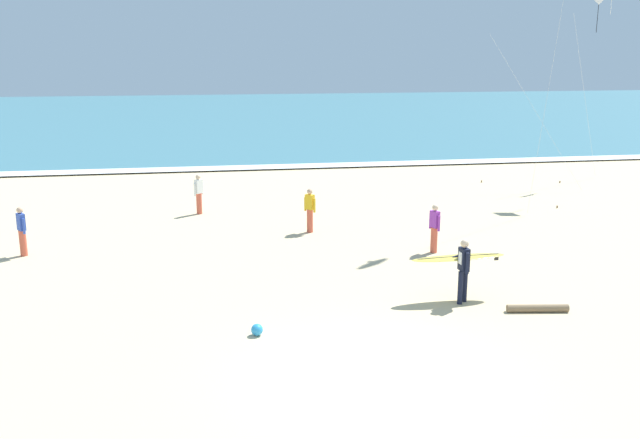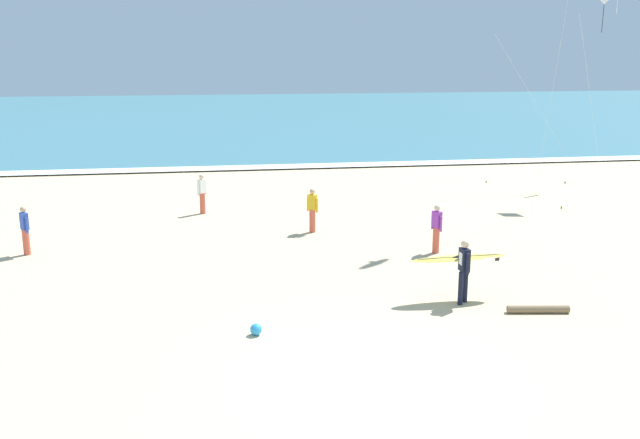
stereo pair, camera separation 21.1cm
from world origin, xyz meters
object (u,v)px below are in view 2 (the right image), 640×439
at_px(kite_diamond_ivory_near, 600,0).
at_px(bystander_purple_top, 436,229).
at_px(surfer_lead, 461,262).
at_px(bystander_white_top, 202,194).
at_px(beach_ball, 256,329).
at_px(driftwood_log, 538,309).
at_px(bystander_blue_top, 25,230).
at_px(bystander_yellow_top, 312,210).

xyz_separation_m(kite_diamond_ivory_near, bystander_purple_top, (-9.61, -8.31, -7.59)).
distance_m(surfer_lead, bystander_white_top, 13.00).
distance_m(kite_diamond_ivory_near, beach_ball, 22.75).
xyz_separation_m(kite_diamond_ivory_near, driftwood_log, (-8.70, -13.81, -8.31)).
xyz_separation_m(surfer_lead, bystander_blue_top, (-12.28, 6.14, -0.24)).
distance_m(bystander_blue_top, bystander_white_top, 7.42).
bearing_deg(bystander_yellow_top, surfer_lead, -69.44).
bearing_deg(beach_ball, kite_diamond_ivory_near, 41.89).
bearing_deg(kite_diamond_ivory_near, bystander_blue_top, -163.89).
height_order(beach_ball, driftwood_log, beach_ball).
distance_m(kite_diamond_ivory_near, driftwood_log, 18.32).
bearing_deg(driftwood_log, beach_ball, -177.25).
bearing_deg(surfer_lead, kite_diamond_ivory_near, 50.78).
bearing_deg(bystander_purple_top, bystander_blue_top, 172.25).
height_order(kite_diamond_ivory_near, driftwood_log, kite_diamond_ivory_near).
bearing_deg(bystander_blue_top, bystander_yellow_top, 8.57).
height_order(surfer_lead, bystander_white_top, surfer_lead).
bearing_deg(kite_diamond_ivory_near, beach_ball, -138.11).
height_order(bystander_purple_top, beach_ball, bystander_purple_top).
bearing_deg(bystander_purple_top, kite_diamond_ivory_near, 40.83).
xyz_separation_m(surfer_lead, bystander_white_top, (-6.76, 11.11, -0.24)).
xyz_separation_m(bystander_white_top, driftwood_log, (8.41, -12.24, -0.71)).
distance_m(bystander_purple_top, driftwood_log, 5.63).
distance_m(kite_diamond_ivory_near, bystander_blue_top, 24.74).
height_order(kite_diamond_ivory_near, bystander_purple_top, kite_diamond_ivory_near).
relative_size(bystander_white_top, driftwood_log, 1.03).
bearing_deg(bystander_purple_top, bystander_yellow_top, 138.21).
height_order(bystander_yellow_top, bystander_white_top, same).
bearing_deg(bystander_white_top, driftwood_log, -55.52).
distance_m(bystander_blue_top, bystander_purple_top, 13.13).
xyz_separation_m(bystander_purple_top, driftwood_log, (0.91, -5.51, -0.71)).
bearing_deg(bystander_purple_top, beach_ball, -136.52).
relative_size(bystander_blue_top, bystander_yellow_top, 1.00).
bearing_deg(kite_diamond_ivory_near, bystander_yellow_top, -158.80).
height_order(kite_diamond_ivory_near, bystander_yellow_top, kite_diamond_ivory_near).
relative_size(kite_diamond_ivory_near, driftwood_log, 6.05).
height_order(bystander_white_top, beach_ball, bystander_white_top).
distance_m(kite_diamond_ivory_near, bystander_yellow_top, 16.05).
relative_size(bystander_purple_top, driftwood_log, 1.03).
bearing_deg(beach_ball, bystander_purple_top, 43.48).
xyz_separation_m(kite_diamond_ivory_near, beach_ball, (-15.78, -14.16, -8.26)).
bearing_deg(bystander_yellow_top, beach_ball, -106.01).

